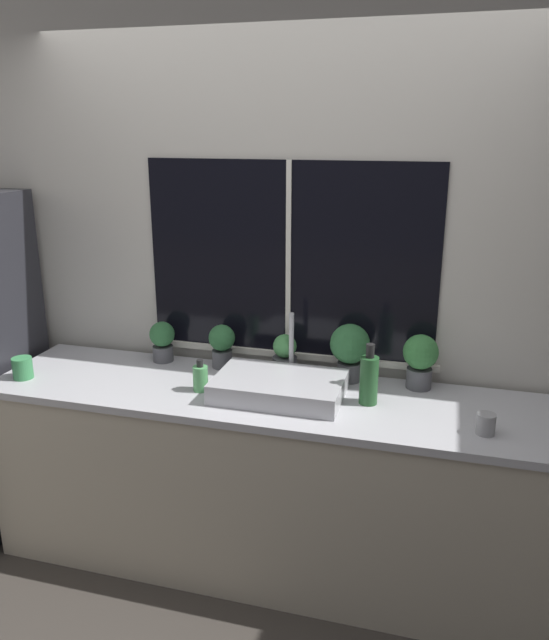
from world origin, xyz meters
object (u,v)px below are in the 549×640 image
at_px(potted_plant_far_right, 420,358).
at_px(mug_green, 23,368).
at_px(potted_plant_center, 285,355).
at_px(potted_plant_left, 222,344).
at_px(mug_grey, 486,424).
at_px(soap_bottle, 200,378).
at_px(sink, 279,386).
at_px(potted_plant_far_left, 162,340).
at_px(potted_plant_right, 350,348).
at_px(bottle_tall, 369,379).

xyz_separation_m(potted_plant_far_right, mug_green, (-1.84, -0.39, -0.09)).
relative_size(potted_plant_center, potted_plant_far_right, 0.78).
height_order(potted_plant_left, mug_grey, potted_plant_left).
bearing_deg(mug_green, soap_bottle, 5.97).
relative_size(sink, potted_plant_far_left, 2.73).
bearing_deg(potted_plant_left, potted_plant_far_left, 180.00).
height_order(potted_plant_far_right, mug_grey, potted_plant_far_right).
xyz_separation_m(potted_plant_far_left, potted_plant_left, (0.32, 0.00, 0.01)).
height_order(sink, soap_bottle, sink).
distance_m(potted_plant_center, potted_plant_right, 0.32).
bearing_deg(potted_plant_right, potted_plant_center, 180.00).
bearing_deg(mug_grey, potted_plant_right, 146.86).
distance_m(potted_plant_far_left, bottle_tall, 1.11).
bearing_deg(potted_plant_far_left, mug_grey, -14.12).
distance_m(potted_plant_left, mug_grey, 1.31).
bearing_deg(potted_plant_center, potted_plant_right, 0.00).
height_order(potted_plant_left, mug_green, potted_plant_left).
bearing_deg(potted_plant_far_left, potted_plant_left, 0.00).
distance_m(potted_plant_center, soap_bottle, 0.44).
xyz_separation_m(potted_plant_left, soap_bottle, (0.01, -0.30, -0.06)).
xyz_separation_m(potted_plant_right, mug_grey, (0.60, -0.39, -0.12)).
relative_size(potted_plant_left, mug_grey, 2.61).
xyz_separation_m(potted_plant_left, potted_plant_right, (0.64, 0.00, 0.04)).
relative_size(sink, soap_bottle, 3.80).
bearing_deg(potted_plant_far_right, potted_plant_far_left, 180.00).
height_order(sink, potted_plant_far_left, sink).
bearing_deg(potted_plant_center, mug_grey, -23.21).
relative_size(mug_grey, mug_green, 0.82).
distance_m(potted_plant_far_left, potted_plant_left, 0.32).
relative_size(potted_plant_right, soap_bottle, 1.85).
xyz_separation_m(sink, mug_green, (-1.24, -0.13, 0.01)).
distance_m(potted_plant_far_left, potted_plant_center, 0.65).
relative_size(potted_plant_center, potted_plant_right, 0.72).
distance_m(bottle_tall, mug_green, 1.64).
xyz_separation_m(potted_plant_center, bottle_tall, (0.44, -0.23, 0.02)).
relative_size(bottle_tall, mug_grey, 3.23).
distance_m(potted_plant_right, soap_bottle, 0.71).
bearing_deg(potted_plant_far_right, bottle_tall, -131.07).
relative_size(sink, potted_plant_far_right, 2.23).
relative_size(potted_plant_far_left, potted_plant_center, 1.05).
height_order(potted_plant_left, potted_plant_right, potted_plant_right).
xyz_separation_m(sink, potted_plant_center, (-0.04, 0.26, 0.05)).
bearing_deg(potted_plant_far_left, potted_plant_far_right, 0.00).
distance_m(potted_plant_right, bottle_tall, 0.27).
bearing_deg(mug_green, mug_grey, 0.01).
xyz_separation_m(sink, potted_plant_far_left, (-0.69, 0.26, 0.07)).
height_order(potted_plant_left, potted_plant_center, potted_plant_left).
xyz_separation_m(potted_plant_far_left, soap_bottle, (0.33, -0.30, -0.05)).
height_order(potted_plant_left, potted_plant_far_right, potted_plant_far_right).
bearing_deg(bottle_tall, potted_plant_center, 151.99).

